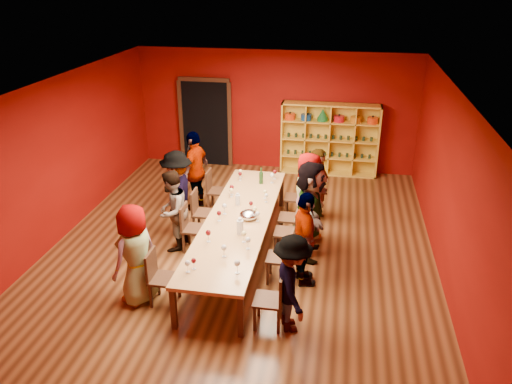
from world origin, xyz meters
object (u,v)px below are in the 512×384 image
Objects in this scene: tasting_table at (239,220)px; person_right_0 at (292,284)px; chair_person_left_0 at (159,275)px; person_left_2 at (172,211)px; chair_person_right_0 at (274,297)px; chair_person_right_4 at (299,195)px; person_right_1 at (305,240)px; person_left_4 at (195,171)px; person_right_2 at (310,210)px; chair_person_left_2 at (190,225)px; person_right_3 at (308,198)px; chair_person_left_4 at (214,188)px; shelving_unit at (330,136)px; spittoon_bowl at (249,215)px; chair_person_left_3 at (200,210)px; chair_person_right_2 at (291,229)px; person_right_4 at (319,185)px; wine_bottle at (261,178)px; chair_person_right_1 at (284,255)px; chair_person_right_3 at (294,215)px; person_left_3 at (178,192)px; person_left_0 at (135,255)px.

person_right_0 reaches higher than tasting_table.
person_left_2 reaches higher than chair_person_left_0.
chair_person_right_0 is 3.55m from chair_person_right_4.
chair_person_left_0 is 2.35m from person_right_1.
person_right_2 is (2.55, -1.55, 0.05)m from person_left_4.
person_left_2 is (-0.33, 1.63, 0.27)m from chair_person_left_0.
chair_person_left_2 is 0.51× the size of person_right_3.
person_right_3 is (2.06, -0.97, 0.38)m from chair_person_left_4.
spittoon_bowl is (-1.21, -4.33, -0.16)m from shelving_unit.
person_left_4 is (-0.39, 1.07, 0.37)m from chair_person_left_3.
person_left_2 reaches higher than chair_person_right_2.
shelving_unit is 6.17m from person_right_0.
chair_person_right_0 is (2.21, -3.60, -0.37)m from person_left_4.
chair_person_right_0 is at bearing -94.51° from shelving_unit.
person_right_4 is at bearing 24.70° from chair_person_left_3.
chair_person_left_0 is 2.76× the size of spittoon_bowl.
person_right_1 is at bearing -48.71° from chair_person_left_4.
person_right_4 reaches higher than person_left_2.
wine_bottle is (-1.02, 0.81, 0.00)m from person_right_3.
person_right_4 reaches higher than chair_person_right_2.
chair_person_left_3 is at bearing 116.41° from person_right_3.
chair_person_right_4 is at bearing 90.00° from chair_person_right_2.
chair_person_right_1 is at bearing 52.25° from person_left_4.
person_right_0 is 2.63m from person_right_3.
chair_person_right_1 is 2.39m from chair_person_right_4.
chair_person_right_3 is (2.15, 0.75, -0.27)m from person_left_2.
chair_person_left_4 is at bearing 139.59° from chair_person_right_2.
person_right_0 is 1.68× the size of chair_person_right_3.
chair_person_right_1 is at bearing 158.64° from person_right_2.
wine_bottle is at bearing 102.70° from chair_person_right_0.
chair_person_right_4 is 2.76× the size of spittoon_bowl.
chair_person_right_2 is 2.76× the size of spittoon_bowl.
person_left_4 is at bearing 96.68° from chair_person_left_0.
person_left_4 reaches higher than person_right_0.
chair_person_left_0 is at bearing -127.39° from chair_person_right_3.
person_left_3 is 2.33m from chair_person_right_2.
person_right_3 is 1.03m from chair_person_right_4.
person_left_2 is at bearing -131.46° from wine_bottle.
chair_person_right_4 is (1.82, 3.31, 0.00)m from chair_person_left_0.
person_right_0 is (2.07, -3.60, 0.25)m from chair_person_left_4.
chair_person_right_0 is 1.00× the size of chair_person_right_4.
chair_person_left_3 is at bearing 143.10° from chair_person_right_1.
person_left_0 reaches higher than chair_person_right_4.
person_left_2 is at bearing -117.03° from chair_person_left_3.
shelving_unit is 2.70× the size of chair_person_left_2.
person_left_0 is at bearing 10.77° from person_left_4.
person_left_3 is at bearing 27.31° from person_right_0.
shelving_unit is at bearing 61.70° from chair_person_left_2.
chair_person_right_2 is 0.49× the size of person_right_2.
person_left_2 is at bearing -142.14° from chair_person_right_4.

